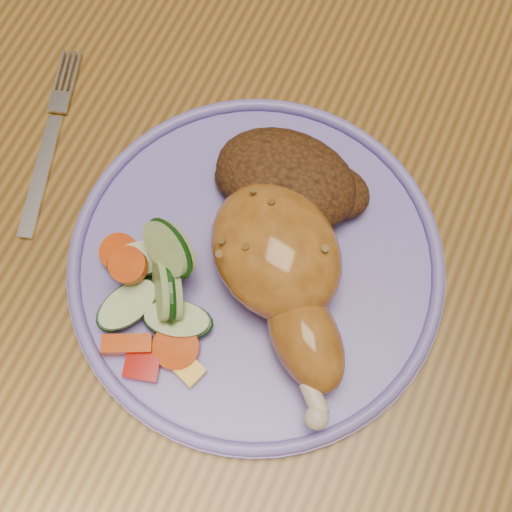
% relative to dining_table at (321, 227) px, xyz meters
% --- Properties ---
extents(ground, '(4.00, 4.00, 0.00)m').
position_rel_dining_table_xyz_m(ground, '(0.00, 0.00, -0.67)').
color(ground, brown).
rests_on(ground, ground).
extents(dining_table, '(0.90, 1.40, 0.75)m').
position_rel_dining_table_xyz_m(dining_table, '(0.00, 0.00, 0.00)').
color(dining_table, brown).
rests_on(dining_table, ground).
extents(plate, '(0.29, 0.29, 0.01)m').
position_rel_dining_table_xyz_m(plate, '(-0.03, -0.09, 0.09)').
color(plate, '#7466C8').
rests_on(plate, dining_table).
extents(plate_rim, '(0.29, 0.29, 0.01)m').
position_rel_dining_table_xyz_m(plate_rim, '(-0.03, -0.09, 0.10)').
color(plate_rim, '#7466C8').
rests_on(plate_rim, plate).
extents(chicken_leg, '(0.16, 0.18, 0.06)m').
position_rel_dining_table_xyz_m(chicken_leg, '(-0.00, -0.10, 0.12)').
color(chicken_leg, '#AE6924').
rests_on(chicken_leg, plate).
extents(rice_pilaf, '(0.12, 0.08, 0.05)m').
position_rel_dining_table_xyz_m(rice_pilaf, '(-0.03, -0.02, 0.11)').
color(rice_pilaf, '#482812').
rests_on(rice_pilaf, plate).
extents(vegetable_pile, '(0.12, 0.13, 0.06)m').
position_rel_dining_table_xyz_m(vegetable_pile, '(-0.09, -0.14, 0.11)').
color(vegetable_pile, '#A50A05').
rests_on(vegetable_pile, plate).
extents(fork, '(0.06, 0.15, 0.00)m').
position_rel_dining_table_xyz_m(fork, '(-0.23, -0.06, 0.09)').
color(fork, silver).
rests_on(fork, dining_table).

